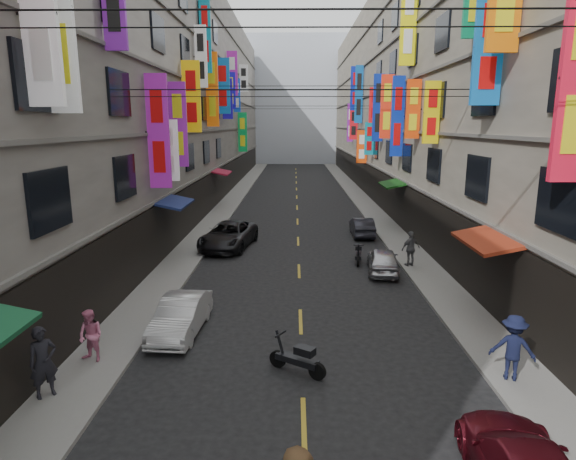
{
  "coord_description": "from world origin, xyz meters",
  "views": [
    {
      "loc": [
        -0.24,
        2.03,
        6.82
      ],
      "look_at": [
        -0.37,
        11.83,
        4.67
      ],
      "focal_mm": 30.0,
      "sensor_mm": 36.0,
      "label": 1
    }
  ],
  "objects_px": {
    "car_left_far": "(229,235)",
    "pedestrian_rnear": "(513,347)",
    "car_right_mid": "(383,260)",
    "pedestrian_lnear": "(43,362)",
    "scooter_crossing": "(298,359)",
    "scooter_far_right": "(358,254)",
    "car_right_far": "(362,227)",
    "car_left_mid": "(181,316)",
    "pedestrian_rfar": "(411,249)",
    "pedestrian_lfar": "(91,336)"
  },
  "relations": [
    {
      "from": "scooter_crossing",
      "to": "scooter_far_right",
      "type": "distance_m",
      "value": 11.58
    },
    {
      "from": "car_left_mid",
      "to": "pedestrian_rnear",
      "type": "xyz_separation_m",
      "value": [
        9.61,
        -3.04,
        0.41
      ]
    },
    {
      "from": "car_left_far",
      "to": "car_right_mid",
      "type": "bearing_deg",
      "value": -20.73
    },
    {
      "from": "scooter_far_right",
      "to": "pedestrian_rnear",
      "type": "xyz_separation_m",
      "value": [
        2.6,
        -11.55,
        0.58
      ]
    },
    {
      "from": "car_right_far",
      "to": "car_left_mid",
      "type": "bearing_deg",
      "value": 61.24
    },
    {
      "from": "scooter_far_right",
      "to": "car_right_far",
      "type": "bearing_deg",
      "value": -91.48
    },
    {
      "from": "scooter_crossing",
      "to": "car_left_far",
      "type": "height_order",
      "value": "car_left_far"
    },
    {
      "from": "car_right_mid",
      "to": "car_right_far",
      "type": "distance_m",
      "value": 7.61
    },
    {
      "from": "scooter_crossing",
      "to": "car_right_mid",
      "type": "distance_m",
      "value": 10.34
    },
    {
      "from": "car_right_far",
      "to": "pedestrian_rfar",
      "type": "xyz_separation_m",
      "value": [
        1.4,
        -6.88,
        0.39
      ]
    },
    {
      "from": "pedestrian_rfar",
      "to": "car_left_far",
      "type": "bearing_deg",
      "value": -45.23
    },
    {
      "from": "scooter_far_right",
      "to": "pedestrian_rfar",
      "type": "bearing_deg",
      "value": 167.25
    },
    {
      "from": "pedestrian_rfar",
      "to": "pedestrian_lnear",
      "type": "bearing_deg",
      "value": 21.5
    },
    {
      "from": "car_right_mid",
      "to": "pedestrian_rfar",
      "type": "height_order",
      "value": "pedestrian_rfar"
    },
    {
      "from": "car_right_far",
      "to": "pedestrian_rnear",
      "type": "bearing_deg",
      "value": 95.41
    },
    {
      "from": "car_left_mid",
      "to": "pedestrian_lfar",
      "type": "relative_size",
      "value": 2.42
    },
    {
      "from": "pedestrian_rnear",
      "to": "car_right_mid",
      "type": "bearing_deg",
      "value": -60.02
    },
    {
      "from": "car_right_far",
      "to": "pedestrian_lnear",
      "type": "relative_size",
      "value": 1.93
    },
    {
      "from": "pedestrian_lfar",
      "to": "pedestrian_rnear",
      "type": "relative_size",
      "value": 0.86
    },
    {
      "from": "pedestrian_lnear",
      "to": "pedestrian_rfar",
      "type": "relative_size",
      "value": 1.08
    },
    {
      "from": "scooter_crossing",
      "to": "car_left_far",
      "type": "bearing_deg",
      "value": 47.34
    },
    {
      "from": "car_right_far",
      "to": "scooter_far_right",
      "type": "bearing_deg",
      "value": 80.67
    },
    {
      "from": "car_left_far",
      "to": "pedestrian_lnear",
      "type": "relative_size",
      "value": 2.8
    },
    {
      "from": "car_right_far",
      "to": "pedestrian_lfar",
      "type": "relative_size",
      "value": 2.31
    },
    {
      "from": "pedestrian_lnear",
      "to": "pedestrian_lfar",
      "type": "relative_size",
      "value": 1.2
    },
    {
      "from": "pedestrian_lnear",
      "to": "scooter_far_right",
      "type": "bearing_deg",
      "value": 9.87
    },
    {
      "from": "car_right_mid",
      "to": "pedestrian_lnear",
      "type": "distance_m",
      "value": 15.09
    },
    {
      "from": "pedestrian_lnear",
      "to": "pedestrian_rnear",
      "type": "bearing_deg",
      "value": -38.3
    },
    {
      "from": "car_left_far",
      "to": "car_right_mid",
      "type": "relative_size",
      "value": 1.48
    },
    {
      "from": "scooter_crossing",
      "to": "pedestrian_lfar",
      "type": "xyz_separation_m",
      "value": [
        -5.96,
        0.45,
        0.45
      ]
    },
    {
      "from": "car_left_far",
      "to": "pedestrian_rnear",
      "type": "relative_size",
      "value": 2.87
    },
    {
      "from": "car_left_mid",
      "to": "car_left_far",
      "type": "height_order",
      "value": "car_left_far"
    },
    {
      "from": "pedestrian_rnear",
      "to": "pedestrian_rfar",
      "type": "relative_size",
      "value": 1.05
    },
    {
      "from": "scooter_far_right",
      "to": "car_right_mid",
      "type": "relative_size",
      "value": 0.51
    },
    {
      "from": "scooter_far_right",
      "to": "pedestrian_lnear",
      "type": "xyz_separation_m",
      "value": [
        -9.48,
        -12.55,
        0.6
      ]
    },
    {
      "from": "scooter_crossing",
      "to": "pedestrian_rfar",
      "type": "height_order",
      "value": "pedestrian_rfar"
    },
    {
      "from": "car_left_far",
      "to": "car_right_far",
      "type": "distance_m",
      "value": 8.51
    },
    {
      "from": "car_left_mid",
      "to": "car_left_far",
      "type": "bearing_deg",
      "value": 93.18
    },
    {
      "from": "car_left_far",
      "to": "pedestrian_lfar",
      "type": "distance_m",
      "value": 13.79
    },
    {
      "from": "pedestrian_rfar",
      "to": "pedestrian_lfar",
      "type": "bearing_deg",
      "value": 17.54
    },
    {
      "from": "car_left_far",
      "to": "car_right_mid",
      "type": "height_order",
      "value": "car_left_far"
    },
    {
      "from": "scooter_far_right",
      "to": "scooter_crossing",
      "type": "bearing_deg",
      "value": 82.37
    },
    {
      "from": "car_left_mid",
      "to": "car_left_far",
      "type": "distance_m",
      "value": 11.44
    },
    {
      "from": "scooter_crossing",
      "to": "pedestrian_rnear",
      "type": "xyz_separation_m",
      "value": [
        5.73,
        -0.4,
        0.58
      ]
    },
    {
      "from": "pedestrian_rnear",
      "to": "pedestrian_lfar",
      "type": "bearing_deg",
      "value": 16.29
    },
    {
      "from": "car_right_mid",
      "to": "pedestrian_lnear",
      "type": "relative_size",
      "value": 1.89
    },
    {
      "from": "scooter_far_right",
      "to": "pedestrian_rnear",
      "type": "bearing_deg",
      "value": 110.73
    },
    {
      "from": "car_right_mid",
      "to": "car_right_far",
      "type": "bearing_deg",
      "value": -83.77
    },
    {
      "from": "car_right_far",
      "to": "pedestrian_rnear",
      "type": "distance_m",
      "value": 17.59
    },
    {
      "from": "pedestrian_lnear",
      "to": "car_left_far",
      "type": "bearing_deg",
      "value": 37.63
    }
  ]
}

